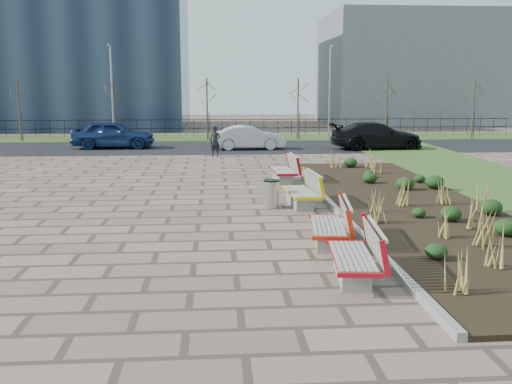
{
  "coord_description": "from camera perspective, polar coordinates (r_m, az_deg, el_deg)",
  "views": [
    {
      "loc": [
        0.46,
        -11.31,
        3.6
      ],
      "look_at": [
        1.5,
        3.0,
        0.9
      ],
      "focal_mm": 40.0,
      "sensor_mm": 36.0,
      "label": 1
    }
  ],
  "objects": [
    {
      "name": "bench_a",
      "position": [
        10.87,
        9.6,
        -6.06
      ],
      "size": [
        1.11,
        2.18,
        1.0
      ],
      "primitive_type": null,
      "rotation": [
        0.0,
        0.0,
        -0.1
      ],
      "color": "red",
      "rests_on": "ground"
    },
    {
      "name": "building_grey",
      "position": [
        56.79,
        16.3,
        11.65
      ],
      "size": [
        18.0,
        12.0,
        10.0
      ],
      "primitive_type": "cube",
      "color": "slate",
      "rests_on": "ground"
    },
    {
      "name": "grass_verge_far",
      "position": [
        39.47,
        -4.84,
        5.41
      ],
      "size": [
        80.0,
        5.0,
        0.04
      ],
      "primitive_type": "cube",
      "color": "#33511E",
      "rests_on": "ground"
    },
    {
      "name": "lamp_west",
      "position": [
        37.87,
        -14.18,
        9.49
      ],
      "size": [
        0.24,
        0.6,
        6.0
      ],
      "primitive_type": null,
      "color": "gray",
      "rests_on": "grass_verge_far"
    },
    {
      "name": "car_silver",
      "position": [
        32.32,
        -0.71,
        5.47
      ],
      "size": [
        4.07,
        1.58,
        1.32
      ],
      "primitive_type": "imported",
      "rotation": [
        0.0,
        0.0,
        1.62
      ],
      "color": "#B7B9BF",
      "rests_on": "road"
    },
    {
      "name": "railing_fence",
      "position": [
        40.92,
        -4.83,
        6.47
      ],
      "size": [
        44.0,
        0.1,
        1.2
      ],
      "primitive_type": null,
      "color": "black",
      "rests_on": "grass_verge_far"
    },
    {
      "name": "tree_e",
      "position": [
        39.56,
        12.93,
        8.13
      ],
      "size": [
        1.4,
        1.4,
        4.0
      ],
      "primitive_type": null,
      "color": "#4C3D2D",
      "rests_on": "grass_verge_far"
    },
    {
      "name": "lamp_east",
      "position": [
        38.07,
        7.37,
        9.72
      ],
      "size": [
        0.24,
        0.6,
        6.0
      ],
      "primitive_type": null,
      "color": "gray",
      "rests_on": "grass_verge_far"
    },
    {
      "name": "planting_bed",
      "position": [
        17.67,
        15.07,
        -1.31
      ],
      "size": [
        4.5,
        18.0,
        0.1
      ],
      "primitive_type": "cube",
      "color": "black",
      "rests_on": "ground"
    },
    {
      "name": "litter_bin",
      "position": [
        16.95,
        1.56,
        -0.21
      ],
      "size": [
        0.46,
        0.46,
        0.81
      ],
      "primitive_type": "cylinder",
      "color": "#B2B2B7",
      "rests_on": "ground"
    },
    {
      "name": "pedestrian",
      "position": [
        29.32,
        -4.11,
        5.09
      ],
      "size": [
        0.66,
        0.56,
        1.54
      ],
      "primitive_type": "imported",
      "rotation": [
        0.0,
        0.0,
        -0.39
      ],
      "color": "black",
      "rests_on": "ground"
    },
    {
      "name": "ground",
      "position": [
        11.87,
        -6.23,
        -7.05
      ],
      "size": [
        120.0,
        120.0,
        0.0
      ],
      "primitive_type": "plane",
      "color": "#816A59",
      "rests_on": "ground"
    },
    {
      "name": "tree_c",
      "position": [
        37.84,
        -4.91,
        8.25
      ],
      "size": [
        1.4,
        1.4,
        4.0
      ],
      "primitive_type": null,
      "color": "#4C3D2D",
      "rests_on": "grass_verge_far"
    },
    {
      "name": "tree_b",
      "position": [
        38.39,
        -13.99,
        8.01
      ],
      "size": [
        1.4,
        1.4,
        4.0
      ],
      "primitive_type": null,
      "color": "#4C3D2D",
      "rests_on": "grass_verge_far"
    },
    {
      "name": "bench_c",
      "position": [
        17.18,
        4.41,
        0.23
      ],
      "size": [
        1.05,
        2.16,
        1.0
      ],
      "primitive_type": null,
      "rotation": [
        0.0,
        0.0,
        0.07
      ],
      "color": "yellow",
      "rests_on": "ground"
    },
    {
      "name": "tree_f",
      "position": [
        41.71,
        20.91,
        7.82
      ],
      "size": [
        1.4,
        1.4,
        4.0
      ],
      "primitive_type": null,
      "color": "#4C3D2D",
      "rests_on": "grass_verge_far"
    },
    {
      "name": "tree_d",
      "position": [
        38.24,
        4.21,
        8.29
      ],
      "size": [
        1.4,
        1.4,
        4.0
      ],
      "primitive_type": null,
      "color": "#4C3D2D",
      "rests_on": "grass_verge_far"
    },
    {
      "name": "bench_b",
      "position": [
        13.09,
        7.16,
        -3.12
      ],
      "size": [
        1.17,
        2.2,
        1.0
      ],
      "primitive_type": null,
      "rotation": [
        0.0,
        0.0,
        -0.13
      ],
      "color": "red",
      "rests_on": "ground"
    },
    {
      "name": "car_blue",
      "position": [
        33.83,
        -14.09,
        5.61
      ],
      "size": [
        4.67,
        1.93,
        1.59
      ],
      "primitive_type": "imported",
      "rotation": [
        0.0,
        0.0,
        1.58
      ],
      "color": "navy",
      "rests_on": "road"
    },
    {
      "name": "bench_d",
      "position": [
        21.44,
        2.69,
        2.33
      ],
      "size": [
        1.02,
        2.15,
        1.0
      ],
      "primitive_type": null,
      "rotation": [
        0.0,
        0.0,
        0.06
      ],
      "color": "#A40A1D",
      "rests_on": "ground"
    },
    {
      "name": "road",
      "position": [
        33.5,
        -4.94,
        4.46
      ],
      "size": [
        80.0,
        7.0,
        0.02
      ],
      "primitive_type": "cube",
      "color": "black",
      "rests_on": "ground"
    },
    {
      "name": "car_black",
      "position": [
        33.16,
        11.96,
        5.53
      ],
      "size": [
        5.31,
        2.46,
        1.5
      ],
      "primitive_type": "imported",
      "rotation": [
        0.0,
        0.0,
        1.64
      ],
      "color": "black",
      "rests_on": "road"
    },
    {
      "name": "tree_a",
      "position": [
        39.84,
        -22.6,
        7.6
      ],
      "size": [
        1.4,
        1.4,
        4.0
      ],
      "primitive_type": null,
      "color": "#4C3D2D",
      "rests_on": "grass_verge_far"
    },
    {
      "name": "planting_curb",
      "position": [
        17.04,
        7.65,
        -1.38
      ],
      "size": [
        0.16,
        18.0,
        0.15
      ],
      "primitive_type": "cube",
      "color": "gray",
      "rests_on": "ground"
    }
  ]
}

